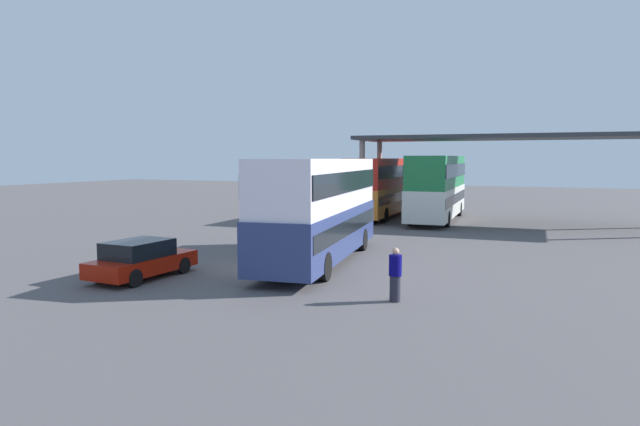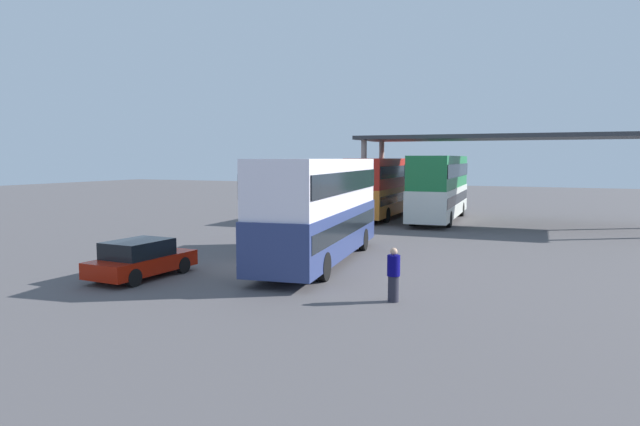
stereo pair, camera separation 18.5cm
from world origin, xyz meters
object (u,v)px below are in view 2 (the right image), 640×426
parked_hatchback (141,259)px  double_decker_mid_row (440,185)px  double_decker_main (320,206)px  double_decker_near_canopy (385,185)px  pedestrian_waiting (394,275)px

parked_hatchback → double_decker_mid_row: double_decker_mid_row is taller
double_decker_main → double_decker_near_canopy: size_ratio=0.97×
parked_hatchback → pedestrian_waiting: pedestrian_waiting is taller
parked_hatchback → double_decker_near_canopy: 23.47m
parked_hatchback → double_decker_near_canopy: double_decker_near_canopy is taller
parked_hatchback → double_decker_mid_row: 23.25m
double_decker_main → pedestrian_waiting: (4.55, -4.87, -1.50)m
double_decker_main → parked_hatchback: 7.17m
double_decker_near_canopy → double_decker_main: bearing=-172.7°
parked_hatchback → pedestrian_waiting: size_ratio=2.50×
double_decker_main → parked_hatchback: size_ratio=2.77×
double_decker_mid_row → pedestrian_waiting: size_ratio=7.25×
double_decker_near_canopy → pedestrian_waiting: bearing=-164.0°
parked_hatchback → double_decker_near_canopy: size_ratio=0.35×
double_decker_main → pedestrian_waiting: double_decker_main is taller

